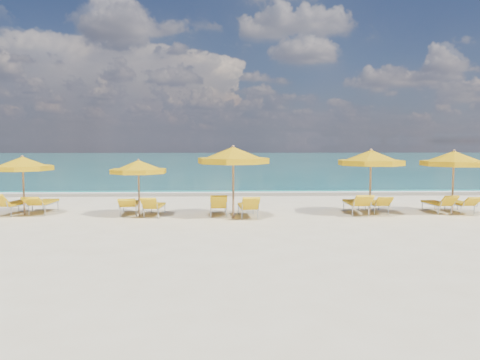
{
  "coord_description": "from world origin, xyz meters",
  "views": [
    {
      "loc": [
        -0.61,
        -16.95,
        2.74
      ],
      "look_at": [
        0.0,
        1.5,
        1.2
      ],
      "focal_mm": 35.0,
      "sensor_mm": 36.0,
      "label": 1
    }
  ],
  "objects": [
    {
      "name": "ocean",
      "position": [
        0.0,
        48.0,
        0.0
      ],
      "size": [
        120.0,
        80.0,
        0.3
      ],
      "primitive_type": "cube",
      "color": "#126764",
      "rests_on": "ground"
    },
    {
      "name": "lounger_6_right",
      "position": [
        8.45,
        0.6,
        0.21
      ],
      "size": [
        0.67,
        1.79,
        0.74
      ],
      "rotation": [
        0.0,
        0.0,
        0.05
      ],
      "color": "#A5A8AD",
      "rests_on": "ground"
    },
    {
      "name": "umbrella_2",
      "position": [
        -8.03,
        0.45,
        1.9
      ],
      "size": [
        2.49,
        2.49,
        2.23
      ],
      "rotation": [
        0.0,
        0.0,
        0.14
      ],
      "color": "#AB8055",
      "rests_on": "ground"
    },
    {
      "name": "umbrella_4",
      "position": [
        -0.3,
        -0.4,
        2.22
      ],
      "size": [
        3.01,
        3.01,
        2.6
      ],
      "rotation": [
        0.0,
        0.0,
        -0.19
      ],
      "color": "#AB8055",
      "rests_on": "ground"
    },
    {
      "name": "whitecap_near",
      "position": [
        -6.0,
        17.0,
        0.0
      ],
      "size": [
        14.0,
        0.36,
        0.05
      ],
      "primitive_type": "cube",
      "color": "white",
      "rests_on": "ground"
    },
    {
      "name": "lounger_2_left",
      "position": [
        -8.51,
        0.68,
        0.24
      ],
      "size": [
        1.0,
        2.01,
        0.91
      ],
      "rotation": [
        0.0,
        0.0,
        -0.19
      ],
      "color": "#A5A8AD",
      "rests_on": "ground"
    },
    {
      "name": "lounger_4_left",
      "position": [
        -0.85,
        0.18,
        0.23
      ],
      "size": [
        0.68,
        1.81,
        0.88
      ],
      "rotation": [
        0.0,
        0.0,
        0.03
      ],
      "color": "#A5A8AD",
      "rests_on": "ground"
    },
    {
      "name": "wet_sand_band",
      "position": [
        0.0,
        7.4,
        0.0
      ],
      "size": [
        120.0,
        2.6,
        0.01
      ],
      "primitive_type": "cube",
      "color": "tan",
      "rests_on": "ground"
    },
    {
      "name": "lounger_3_right",
      "position": [
        -3.2,
        0.2,
        0.21
      ],
      "size": [
        0.71,
        1.74,
        0.8
      ],
      "rotation": [
        0.0,
        0.0,
        -0.08
      ],
      "color": "#A5A8AD",
      "rests_on": "ground"
    },
    {
      "name": "umbrella_3",
      "position": [
        -3.72,
        0.03,
        1.79
      ],
      "size": [
        2.67,
        2.67,
        2.1
      ],
      "rotation": [
        0.0,
        0.0,
        -0.35
      ],
      "color": "#AB8055",
      "rests_on": "ground"
    },
    {
      "name": "lounger_5_left",
      "position": [
        4.35,
        0.38,
        0.25
      ],
      "size": [
        0.69,
        2.01,
        0.86
      ],
      "rotation": [
        0.0,
        0.0,
        -0.01
      ],
      "color": "#A5A8AD",
      "rests_on": "ground"
    },
    {
      "name": "foam_line",
      "position": [
        0.0,
        8.2,
        0.0
      ],
      "size": [
        120.0,
        1.2,
        0.03
      ],
      "primitive_type": "cube",
      "color": "white",
      "rests_on": "ground"
    },
    {
      "name": "lounger_6_left",
      "position": [
        7.55,
        0.59,
        0.21
      ],
      "size": [
        0.75,
        1.77,
        0.79
      ],
      "rotation": [
        0.0,
        0.0,
        0.1
      ],
      "color": "#A5A8AD",
      "rests_on": "ground"
    },
    {
      "name": "lounger_4_right",
      "position": [
        0.23,
        -0.22,
        0.23
      ],
      "size": [
        0.74,
        1.87,
        0.87
      ],
      "rotation": [
        0.0,
        0.0,
        0.07
      ],
      "color": "#A5A8AD",
      "rests_on": "ground"
    },
    {
      "name": "whitecap_far",
      "position": [
        8.0,
        24.0,
        0.0
      ],
      "size": [
        18.0,
        0.3,
        0.05
      ],
      "primitive_type": "cube",
      "color": "white",
      "rests_on": "ground"
    },
    {
      "name": "lounger_3_left",
      "position": [
        -4.18,
        0.55,
        0.23
      ],
      "size": [
        0.84,
        2.01,
        0.75
      ],
      "rotation": [
        0.0,
        0.0,
        0.11
      ],
      "color": "#A5A8AD",
      "rests_on": "ground"
    },
    {
      "name": "umbrella_5",
      "position": [
        4.79,
        0.11,
        2.11
      ],
      "size": [
        3.07,
        3.07,
        2.47
      ],
      "rotation": [
        0.0,
        0.0,
        0.31
      ],
      "color": "#AB8055",
      "rests_on": "ground"
    },
    {
      "name": "lounger_5_right",
      "position": [
        5.24,
        0.66,
        0.21
      ],
      "size": [
        0.62,
        1.77,
        0.75
      ],
      "rotation": [
        0.0,
        0.0,
        -0.01
      ],
      "color": "#A5A8AD",
      "rests_on": "ground"
    },
    {
      "name": "umbrella_6",
      "position": [
        7.91,
        0.13,
        2.07
      ],
      "size": [
        3.08,
        3.08,
        2.43
      ],
      "rotation": [
        0.0,
        0.0,
        0.35
      ],
      "color": "#AB8055",
      "rests_on": "ground"
    },
    {
      "name": "lounger_2_right",
      "position": [
        -7.54,
        0.98,
        0.24
      ],
      "size": [
        0.7,
        2.04,
        0.78
      ],
      "rotation": [
        0.0,
        0.0,
        -0.02
      ],
      "color": "#A5A8AD",
      "rests_on": "ground"
    },
    {
      "name": "ground_plane",
      "position": [
        0.0,
        0.0,
        0.0
      ],
      "size": [
        120.0,
        120.0,
        0.0
      ],
      "primitive_type": "plane",
      "color": "beige"
    }
  ]
}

